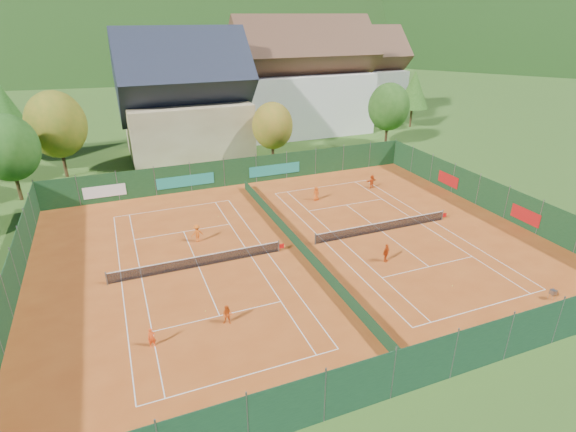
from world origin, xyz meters
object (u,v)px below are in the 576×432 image
(ball_hopper, at_px, (553,292))
(player_right_far_b, at_px, (372,181))
(hotel_block_b, at_px, (355,78))
(player_left_far, at_px, (197,233))
(chalet, at_px, (185,104))
(player_right_near, at_px, (386,253))
(player_left_near, at_px, (152,338))
(player_left_mid, at_px, (227,315))
(player_right_far_a, at_px, (316,194))
(hotel_block_a, at_px, (302,84))

(ball_hopper, bearing_deg, player_right_far_b, 90.13)
(hotel_block_b, height_order, player_left_far, hotel_block_b)
(chalet, xyz_separation_m, player_right_far_b, (15.82, -20.40, -5.89))
(ball_hopper, xyz_separation_m, player_right_near, (-7.46, 8.35, 0.19))
(player_left_near, xyz_separation_m, player_left_mid, (4.50, 0.43, 0.03))
(chalet, distance_m, player_left_far, 26.85)
(chalet, bearing_deg, player_right_far_b, -52.21)
(ball_hopper, distance_m, player_right_far_a, 22.64)
(chalet, xyz_separation_m, player_right_near, (8.41, -34.49, -5.88))
(player_right_far_a, relative_size, player_right_far_b, 0.97)
(player_left_near, relative_size, player_right_far_b, 0.84)
(player_left_near, height_order, player_right_far_b, player_right_far_b)
(ball_hopper, height_order, player_right_far_a, player_right_far_a)
(hotel_block_b, height_order, ball_hopper, hotel_block_b)
(hotel_block_b, bearing_deg, chalet, -157.01)
(player_left_far, relative_size, player_right_far_a, 1.07)
(player_left_near, distance_m, player_right_far_a, 24.31)
(player_left_near, bearing_deg, hotel_block_b, 44.14)
(ball_hopper, xyz_separation_m, player_right_far_a, (-7.14, 21.49, 0.16))
(hotel_block_a, distance_m, player_right_far_a, 29.97)
(chalet, distance_m, hotel_block_b, 35.85)
(chalet, bearing_deg, player_right_near, -76.29)
(player_left_far, bearing_deg, player_right_far_b, -174.38)
(player_left_mid, bearing_deg, player_left_far, 112.90)
(chalet, height_order, player_right_far_a, chalet)
(hotel_block_a, relative_size, player_left_mid, 16.59)
(ball_hopper, bearing_deg, player_left_far, 139.80)
(player_left_mid, bearing_deg, player_right_near, 37.53)
(hotel_block_a, height_order, ball_hopper, hotel_block_a)
(player_left_mid, xyz_separation_m, player_right_far_b, (20.53, 16.93, 0.09))
(hotel_block_b, relative_size, player_left_near, 13.99)
(hotel_block_b, height_order, player_left_near, hotel_block_b)
(chalet, bearing_deg, player_left_near, -103.71)
(player_right_near, bearing_deg, hotel_block_a, 49.64)
(player_left_far, xyz_separation_m, player_right_near, (12.63, -8.63, -0.02))
(hotel_block_b, height_order, player_right_near, hotel_block_b)
(ball_hopper, distance_m, player_left_near, 25.59)
(hotel_block_a, distance_m, player_right_near, 42.37)
(ball_hopper, distance_m, player_left_far, 26.31)
(player_right_far_a, bearing_deg, player_left_near, 32.96)
(player_left_mid, bearing_deg, ball_hopper, 10.33)
(player_left_far, xyz_separation_m, player_right_far_b, (20.04, 5.46, -0.03))
(player_left_mid, xyz_separation_m, player_right_near, (13.12, 2.84, 0.09))
(player_right_far_b, bearing_deg, player_right_near, 55.24)
(chalet, relative_size, player_left_near, 13.12)
(player_left_near, distance_m, player_right_near, 17.93)
(player_left_near, xyz_separation_m, player_left_far, (4.99, 11.89, 0.15))
(ball_hopper, distance_m, player_right_near, 11.20)
(hotel_block_b, bearing_deg, player_left_mid, -126.30)
(player_left_far, relative_size, player_right_near, 1.03)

